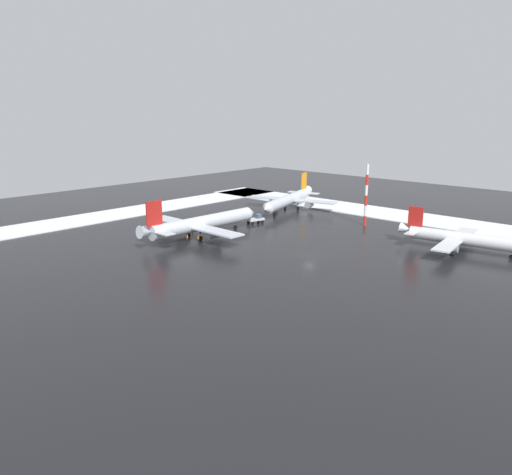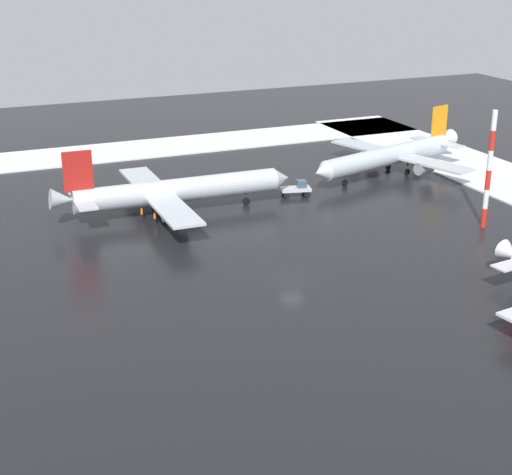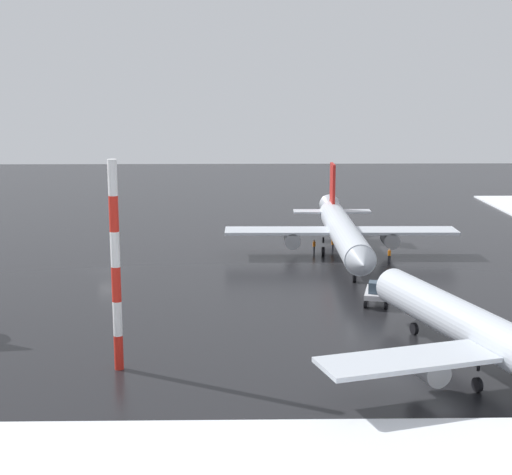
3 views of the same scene
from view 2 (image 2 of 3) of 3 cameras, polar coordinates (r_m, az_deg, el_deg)
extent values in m
plane|color=black|center=(91.04, 2.63, -3.07)|extent=(240.00, 240.00, 0.00)
cube|color=white|center=(151.10, -8.46, 6.36)|extent=(14.00, 116.00, 0.25)
cylinder|color=silver|center=(112.83, -5.68, 3.44)|extent=(3.73, 29.98, 3.39)
cone|color=silver|center=(118.25, 1.85, 4.33)|extent=(3.25, 2.43, 3.22)
cone|color=silver|center=(109.34, -13.92, 2.70)|extent=(2.92, 3.60, 3.30)
cube|color=silver|center=(119.73, -8.20, 4.18)|extent=(13.02, 4.54, 0.36)
cylinder|color=gray|center=(118.27, -7.70, 3.50)|extent=(2.03, 3.42, 2.00)
cube|color=silver|center=(104.63, -5.92, 1.89)|extent=(13.02, 4.54, 0.36)
cylinder|color=gray|center=(106.90, -5.96, 1.73)|extent=(2.03, 3.42, 2.00)
cube|color=red|center=(108.65, -12.84, 4.71)|extent=(0.40, 4.00, 5.59)
cube|color=silver|center=(112.59, -12.86, 3.19)|extent=(4.82, 2.65, 0.24)
cube|color=silver|center=(106.95, -12.28, 2.33)|extent=(4.82, 2.65, 0.24)
cylinder|color=black|center=(116.54, -0.72, 3.32)|extent=(0.24, 0.24, 0.70)
cylinder|color=black|center=(116.98, -0.71, 2.65)|extent=(0.36, 1.10, 1.10)
cylinder|color=black|center=(114.52, -7.41, 2.84)|extent=(0.24, 0.24, 0.70)
cylinder|color=black|center=(114.96, -7.38, 2.15)|extent=(0.36, 1.10, 1.10)
cylinder|color=black|center=(110.48, -6.80, 2.21)|extent=(0.24, 0.24, 0.70)
cylinder|color=black|center=(110.94, -6.77, 1.50)|extent=(0.36, 1.10, 1.10)
cone|color=silver|center=(93.95, 18.05, -1.12)|extent=(3.22, 2.74, 2.71)
cube|color=silver|center=(90.96, 17.98, -1.94)|extent=(2.63, 4.19, 0.20)
cylinder|color=silver|center=(133.45, 9.54, 5.86)|extent=(11.41, 28.37, 3.25)
cone|color=silver|center=(122.46, 4.76, 4.76)|extent=(3.62, 3.09, 3.09)
cone|color=silver|center=(145.29, 13.65, 6.99)|extent=(3.63, 4.07, 3.16)
cube|color=silver|center=(130.97, 12.95, 5.21)|extent=(13.11, 7.62, 0.34)
cylinder|color=gray|center=(131.96, 12.13, 4.96)|extent=(2.77, 3.66, 1.91)
cube|color=silver|center=(140.62, 7.89, 6.57)|extent=(13.11, 7.62, 0.34)
cylinder|color=gray|center=(139.27, 8.32, 6.01)|extent=(2.77, 3.66, 1.91)
cube|color=orange|center=(142.74, 13.20, 8.25)|extent=(1.44, 3.76, 5.35)
cube|color=silver|center=(141.73, 13.95, 6.55)|extent=(5.11, 3.71, 0.23)
cube|color=silver|center=(145.08, 12.14, 7.01)|extent=(5.11, 3.71, 0.23)
cylinder|color=black|center=(126.60, 6.51, 4.55)|extent=(0.23, 0.23, 0.67)
cylinder|color=black|center=(126.99, 6.48, 3.95)|extent=(0.62, 1.10, 1.05)
cylinder|color=black|center=(134.66, 10.98, 5.27)|extent=(0.23, 0.23, 0.67)
cylinder|color=black|center=(135.02, 10.94, 4.70)|extent=(0.62, 1.10, 1.05)
cylinder|color=black|center=(137.24, 9.63, 5.64)|extent=(0.23, 0.23, 0.67)
cylinder|color=black|center=(137.60, 9.60, 5.08)|extent=(0.62, 1.10, 1.05)
cube|color=silver|center=(121.07, 2.89, 3.54)|extent=(3.17, 4.98, 0.50)
cube|color=#3F5160|center=(121.05, 3.32, 3.92)|extent=(1.77, 1.70, 1.10)
cylinder|color=black|center=(122.56, 3.52, 3.40)|extent=(0.51, 0.95, 0.90)
cylinder|color=black|center=(120.72, 3.74, 3.12)|extent=(0.51, 0.95, 0.90)
cylinder|color=black|center=(121.86, 2.04, 3.32)|extent=(0.51, 0.95, 0.90)
cylinder|color=black|center=(120.01, 2.24, 3.05)|extent=(0.51, 0.95, 0.90)
cylinder|color=black|center=(118.97, -6.00, 2.78)|extent=(0.16, 0.16, 0.85)
cylinder|color=black|center=(119.16, -5.99, 2.81)|extent=(0.16, 0.16, 0.85)
cylinder|color=orange|center=(118.85, -6.01, 3.13)|extent=(0.36, 0.36, 0.62)
sphere|color=tan|center=(118.72, -6.02, 3.33)|extent=(0.24, 0.24, 0.24)
cylinder|color=black|center=(109.71, -7.31, 1.19)|extent=(0.16, 0.16, 0.85)
cylinder|color=black|center=(109.62, -7.40, 1.17)|extent=(0.16, 0.16, 0.85)
cylinder|color=orange|center=(109.43, -7.37, 1.54)|extent=(0.36, 0.36, 0.62)
sphere|color=tan|center=(109.29, -7.38, 1.75)|extent=(0.24, 0.24, 0.24)
cylinder|color=black|center=(111.75, -8.24, 1.50)|extent=(0.16, 0.16, 0.85)
cylinder|color=black|center=(111.68, -8.34, 1.49)|extent=(0.16, 0.16, 0.85)
cylinder|color=orange|center=(111.48, -8.31, 1.85)|extent=(0.36, 0.36, 0.62)
sphere|color=tan|center=(111.35, -8.32, 2.06)|extent=(0.24, 0.24, 0.24)
cylinder|color=red|center=(111.79, 16.24, 1.39)|extent=(0.70, 0.70, 2.70)
cylinder|color=white|center=(110.97, 16.38, 2.71)|extent=(0.70, 0.70, 2.70)
cylinder|color=red|center=(110.22, 16.52, 4.04)|extent=(0.70, 0.70, 2.70)
cylinder|color=white|center=(109.53, 16.66, 5.40)|extent=(0.70, 0.70, 2.70)
cylinder|color=red|center=(108.90, 16.80, 6.77)|extent=(0.70, 0.70, 2.70)
cylinder|color=white|center=(108.33, 16.95, 8.16)|extent=(0.70, 0.70, 2.70)
camera|label=1|loc=(47.65, -91.54, -9.37)|focal=35.00mm
camera|label=3|loc=(155.92, 31.87, 12.16)|focal=55.00mm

